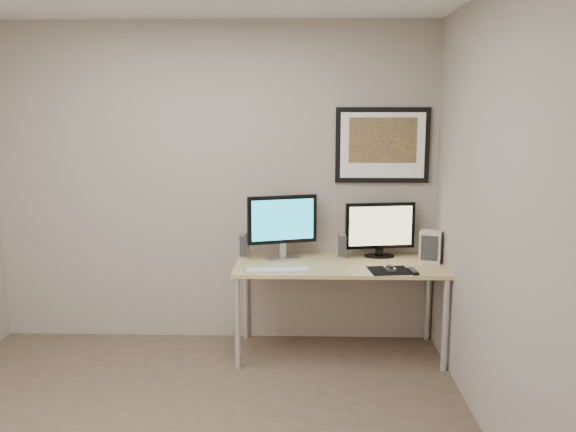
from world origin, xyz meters
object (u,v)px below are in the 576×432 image
monitor_large (282,224)px  framed_art (382,145)px  desk (339,272)px  monitor_tv (380,228)px  speaker_left (244,245)px  speaker_right (343,245)px  fan_unit (431,247)px  keyboard (277,270)px

monitor_large → framed_art: bearing=-3.0°
framed_art → monitor_large: framed_art is taller
desk → monitor_tv: bearing=32.5°
desk → speaker_left: 0.79m
monitor_large → speaker_right: monitor_large is taller
desk → monitor_tv: 0.50m
monitor_large → fan_unit: (1.15, -0.07, -0.16)m
desk → keyboard: keyboard is taller
monitor_tv → fan_unit: monitor_tv is taller
monitor_tv → keyboard: bearing=-159.8°
monitor_tv → monitor_large: bearing=177.1°
speaker_right → keyboard: size_ratio=0.42×
desk → monitor_large: 0.58m
desk → monitor_tv: (0.33, 0.21, 0.30)m
framed_art → speaker_left: bearing=-171.7°
speaker_right → keyboard: speaker_right is taller
keyboard → fan_unit: 1.22m
speaker_left → fan_unit: bearing=1.8°
framed_art → speaker_left: (-1.10, -0.16, -0.79)m
monitor_tv → keyboard: 0.95m
keyboard → monitor_large: bearing=80.2°
desk → speaker_right: bearing=78.5°
monitor_tv → speaker_left: size_ratio=2.84×
speaker_right → fan_unit: (0.67, -0.13, 0.02)m
desk → speaker_right: (0.04, 0.19, 0.17)m
framed_art → monitor_large: bearing=-165.5°
speaker_right → framed_art: bearing=32.7°
fan_unit → monitor_large: bearing=-162.6°
framed_art → keyboard: (-0.82, -0.57, -0.88)m
desk → framed_art: framed_art is taller
monitor_tv → speaker_right: monitor_tv is taller
speaker_right → monitor_tv: bearing=12.6°
monitor_tv → framed_art: bearing=72.8°
desk → monitor_large: (-0.45, 0.13, 0.35)m
speaker_right → monitor_large: bearing=-165.0°
monitor_large → fan_unit: size_ratio=2.19×
keyboard → monitor_tv: bearing=23.3°
keyboard → desk: bearing=20.9°
monitor_large → keyboard: (-0.02, -0.37, -0.27)m
speaker_right → speaker_left: bearing=-171.1°
desk → keyboard: size_ratio=3.34×
keyboard → fan_unit: size_ratio=1.93×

